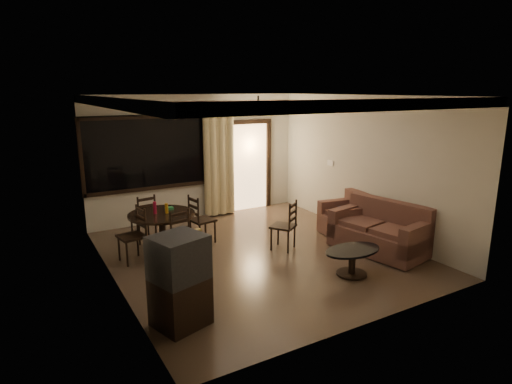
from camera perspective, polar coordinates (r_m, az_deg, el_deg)
ground at (r=7.84m, az=0.27°, el=-8.22°), size 5.50×5.50×0.00m
room_shell at (r=9.18m, az=-2.12°, el=6.81°), size 5.50×6.70×5.50m
dining_table at (r=7.89m, az=-12.42°, el=-3.87°), size 1.19×1.19×0.96m
dining_chair_west at (r=7.72m, az=-16.08°, el=-6.87°), size 0.48×0.48×0.95m
dining_chair_east at (r=8.36m, az=-7.20°, el=-4.84°), size 0.48×0.48×0.95m
dining_chair_south at (r=7.26m, az=-9.21°, el=-7.63°), size 0.48×0.53×0.95m
dining_chair_north at (r=8.66m, az=-14.70°, el=-4.55°), size 0.48×0.48×0.95m
tv_cabinet at (r=5.49m, az=-10.14°, el=-11.58°), size 0.75×0.71×1.18m
sofa at (r=8.16m, az=16.28°, el=-5.20°), size 1.18×1.81×0.90m
armchair at (r=8.90m, az=12.13°, el=-3.44°), size 0.97×0.97×0.85m
coffee_table at (r=7.06m, az=12.72°, el=-8.56°), size 0.99×0.59×0.43m
side_chair at (r=7.98m, az=3.71°, el=-5.71°), size 0.57×0.57×0.93m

